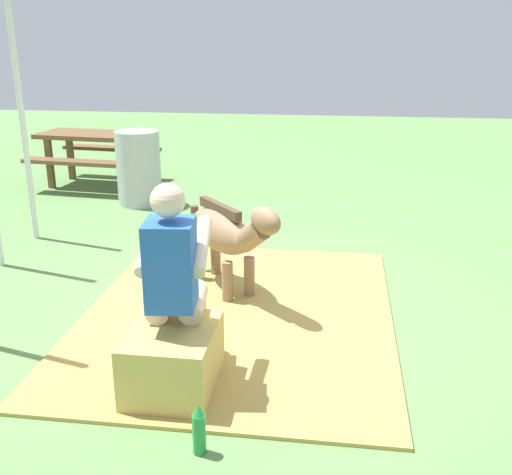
{
  "coord_description": "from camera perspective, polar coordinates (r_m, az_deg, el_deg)",
  "views": [
    {
      "loc": [
        -4.39,
        -0.69,
        2.07
      ],
      "look_at": [
        0.09,
        -0.07,
        0.55
      ],
      "focal_mm": 42.62,
      "sensor_mm": 36.0,
      "label": 1
    }
  ],
  "objects": [
    {
      "name": "ground_plane",
      "position": [
        4.9,
        -0.92,
        -6.4
      ],
      "size": [
        24.0,
        24.0,
        0.0
      ],
      "primitive_type": "plane",
      "color": "#608C4C"
    },
    {
      "name": "pony_standing",
      "position": [
        4.96,
        -2.86,
        0.41
      ],
      "size": [
        1.12,
        1.0,
        0.88
      ],
      "color": "#8C6B4C",
      "rests_on": "ground"
    },
    {
      "name": "water_barrel",
      "position": [
        7.82,
        -10.95,
        6.42
      ],
      "size": [
        0.55,
        0.55,
        0.93
      ],
      "primitive_type": "cylinder",
      "color": "#B2B2B7",
      "rests_on": "ground"
    },
    {
      "name": "soda_bottle",
      "position": [
        3.29,
        -5.37,
        -17.53
      ],
      "size": [
        0.07,
        0.07,
        0.29
      ],
      "color": "#268C3F",
      "rests_on": "ground"
    },
    {
      "name": "hay_patch",
      "position": [
        4.74,
        -1.65,
        -7.18
      ],
      "size": [
        2.95,
        2.34,
        0.02
      ],
      "primitive_type": "cube",
      "color": "tan",
      "rests_on": "ground"
    },
    {
      "name": "picnic_bench",
      "position": [
        8.93,
        -14.97,
        8.36
      ],
      "size": [
        1.45,
        1.62,
        0.75
      ],
      "color": "brown",
      "rests_on": "ground"
    },
    {
      "name": "tent_pole_right",
      "position": [
        6.63,
        -21.05,
        9.91
      ],
      "size": [
        0.06,
        0.06,
        2.41
      ],
      "primitive_type": "cylinder",
      "color": "silver",
      "rests_on": "ground"
    },
    {
      "name": "hay_bale",
      "position": [
        3.77,
        -7.8,
        -11.34
      ],
      "size": [
        0.63,
        0.51,
        0.41
      ],
      "primitive_type": "cube",
      "color": "tan",
      "rests_on": "ground"
    },
    {
      "name": "person_seated",
      "position": [
        3.69,
        -7.67,
        -3.47
      ],
      "size": [
        0.69,
        0.47,
        1.29
      ],
      "color": "beige",
      "rests_on": "ground"
    }
  ]
}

